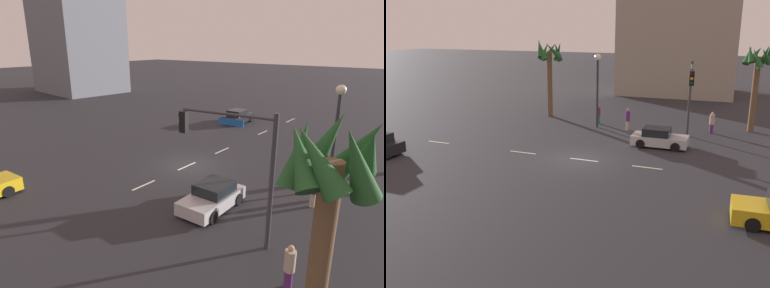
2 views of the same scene
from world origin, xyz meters
TOP-DOWN VIEW (x-y plane):
  - ground_plane at (0.00, 0.00)m, footprint 220.00×220.00m
  - lane_stripe_1 at (-11.28, 0.00)m, footprint 1.85×0.14m
  - lane_stripe_2 at (-4.16, 0.00)m, footprint 1.99×0.14m
  - lane_stripe_3 at (0.31, 0.00)m, footprint 1.93×0.14m
  - lane_stripe_4 at (4.44, 0.00)m, footprint 1.87×0.14m
  - car_2 at (4.18, 4.91)m, footprint 3.95×2.01m
  - traffic_signal at (5.85, 7.25)m, footprint 0.80×4.45m
  - streetlamp at (-1.92, 8.97)m, footprint 0.56×0.56m
  - pedestrian_0 at (-2.28, 10.39)m, footprint 0.47×0.47m
  - pedestrian_1 at (7.35, 10.40)m, footprint 0.55×0.55m
  - pedestrian_2 at (0.77, 8.96)m, footprint 0.47×0.47m
  - palm_tree_0 at (10.30, 12.06)m, footprint 2.41×2.27m
  - palm_tree_1 at (-7.60, 11.70)m, footprint 2.71×2.73m
  - building_0 at (1.39, 31.19)m, footprint 14.25×10.89m

SIDE VIEW (x-z plane):
  - ground_plane at x=0.00m, z-range 0.00..0.00m
  - lane_stripe_1 at x=-11.28m, z-range 0.00..0.01m
  - lane_stripe_2 at x=-4.16m, z-range 0.00..0.01m
  - lane_stripe_3 at x=0.31m, z-range 0.00..0.01m
  - lane_stripe_4 at x=4.44m, z-range 0.00..0.01m
  - car_2 at x=4.18m, z-range -0.05..1.31m
  - pedestrian_0 at x=-2.28m, z-range 0.04..1.69m
  - pedestrian_1 at x=7.35m, z-range 0.04..1.77m
  - pedestrian_2 at x=0.77m, z-range 0.05..1.87m
  - traffic_signal at x=5.85m, z-range 1.03..6.84m
  - streetlamp at x=-1.92m, z-range 1.23..7.39m
  - palm_tree_0 at x=10.30m, z-range 1.66..8.65m
  - palm_tree_1 at x=-7.60m, z-range 1.64..8.96m
  - building_0 at x=1.39m, z-range 0.00..22.98m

